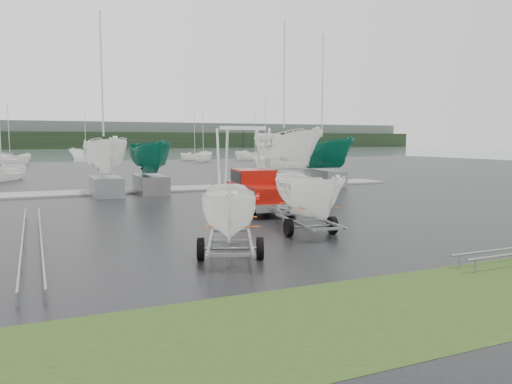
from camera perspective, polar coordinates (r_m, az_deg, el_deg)
name	(u,v)px	position (r m, az deg, el deg)	size (l,w,h in m)	color
ground_plane	(271,218)	(20.63, 1.70, -2.98)	(120.00, 120.00, 0.00)	black
lake	(77,154)	(118.72, -19.81, 4.09)	(300.00, 300.00, 0.00)	slate
grass_verge	(495,291)	(11.95, 25.66, -10.21)	(40.00, 40.00, 0.00)	#1F3213
dock	(184,189)	(32.73, -8.23, 0.38)	(30.00, 3.00, 0.12)	gray
treeline	(60,140)	(188.56, -21.46, 5.52)	(300.00, 8.00, 6.00)	black
far_hill	(59,135)	(196.56, -21.59, 6.10)	(300.00, 6.00, 10.00)	#4C5651
pickup_truck	(257,189)	(22.95, 0.16, 0.34)	(2.62, 5.71, 1.83)	maroon
trailer_hitched	(309,158)	(16.96, 6.11, 3.94)	(1.87, 3.73, 4.82)	gray
trailer_parked	(230,169)	(13.44, -2.99, 2.69)	(2.40, 3.78, 4.48)	gray
boat_hoist	(243,148)	(33.95, -1.49, 5.07)	(3.30, 2.18, 4.12)	silver
keelboat_0	(105,134)	(29.59, -16.91, 6.40)	(2.25, 3.20, 10.42)	gray
keelboat_1	(150,140)	(30.22, -12.04, 5.85)	(2.06, 3.20, 6.57)	gray
keelboat_2	(287,120)	(33.15, 3.61, 8.20)	(2.82, 3.20, 11.01)	gray
keelboat_3	(326,134)	(34.95, 7.96, 6.56)	(2.27, 3.20, 10.44)	gray
mast_rack_0	(32,220)	(19.56, -24.23, -2.97)	(0.56, 6.50, 0.06)	gray
mast_rack_1	(32,256)	(13.65, -24.26, -6.67)	(0.56, 6.50, 0.06)	gray
moored_boat_0	(2,180)	(44.23, -27.00, 1.18)	(2.94, 2.96, 10.83)	white
moored_boat_1	(10,164)	(73.71, -26.26, 2.88)	(3.54, 3.54, 11.29)	white
moored_boat_2	(265,168)	(57.30, 1.09, 2.78)	(2.89, 2.94, 11.23)	white
moored_boat_3	(203,161)	(75.72, -6.04, 3.54)	(3.12, 3.15, 11.03)	white
moored_boat_5	(86,159)	(89.43, -18.83, 3.62)	(4.08, 4.08, 11.79)	white
moored_boat_6	(195,160)	(80.45, -7.00, 3.67)	(2.80, 2.77, 10.81)	white
moored_boat_7	(255,159)	(81.46, -0.12, 3.74)	(2.86, 2.80, 11.46)	white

